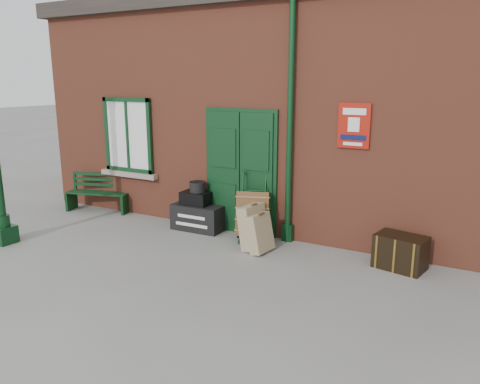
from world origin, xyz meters
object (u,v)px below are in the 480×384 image
Objects in this scene: bench at (99,192)px; dark_trunk at (400,252)px; houdini_trunk at (199,217)px; porter_trolley at (253,215)px.

bench is 6.27m from dark_trunk.
houdini_trunk is 0.83× the size of porter_trolley.
porter_trolley is at bearing -17.22° from bench.
porter_trolley is 1.63× the size of dark_trunk.
bench is 1.21× the size of porter_trolley.
bench is at bearing -170.34° from dark_trunk.
dark_trunk is (2.52, -0.12, -0.19)m from porter_trolley.
dark_trunk reaches higher than houdini_trunk.
dark_trunk is (3.67, -0.14, 0.02)m from houdini_trunk.
porter_trolley is (1.15, -0.02, 0.21)m from houdini_trunk.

